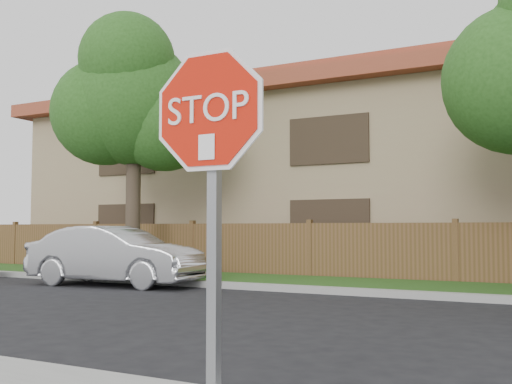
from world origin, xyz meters
The scene contains 7 objects.
far_curb centered at (0.00, 8.15, 0.07)m, with size 70.00×0.30×0.15m, color gray.
grass_strip centered at (0.00, 9.80, 0.06)m, with size 70.00×3.00×0.12m, color #1E4714.
fence centered at (0.00, 11.40, 0.80)m, with size 70.00×0.12×1.60m, color #523A1D.
apartment_building centered at (0.00, 17.00, 3.53)m, with size 35.20×9.20×7.20m.
tree_left centered at (-8.98, 9.57, 5.22)m, with size 4.80×3.90×7.78m.
stop_sign centered at (0.69, -1.48, 1.83)m, with size 1.01×0.13×2.55m.
sedan_left centered at (-7.68, 7.42, 0.76)m, with size 1.60×4.59×1.51m, color #BBBBC0.
Camera 1 is at (2.55, -4.47, 1.46)m, focal length 42.00 mm.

